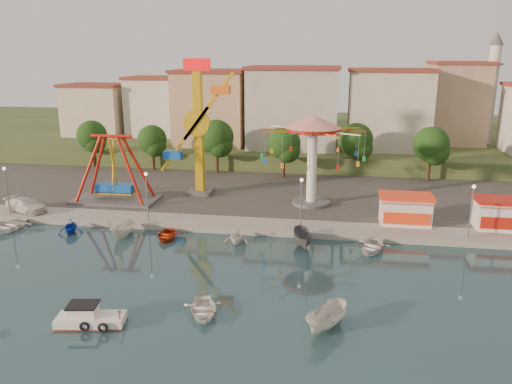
% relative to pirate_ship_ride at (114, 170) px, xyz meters
% --- Properties ---
extents(ground, '(200.00, 200.00, 0.00)m').
position_rel_pirate_ship_ride_xyz_m(ground, '(14.59, -19.56, -4.39)').
color(ground, '#15313A').
rests_on(ground, ground).
extents(quay_deck, '(200.00, 100.00, 0.60)m').
position_rel_pirate_ship_ride_xyz_m(quay_deck, '(14.59, 42.44, -4.09)').
color(quay_deck, '#9E998E').
rests_on(quay_deck, ground).
extents(asphalt_pad, '(90.00, 28.00, 0.01)m').
position_rel_pirate_ship_ride_xyz_m(asphalt_pad, '(14.59, 10.44, -3.79)').
color(asphalt_pad, '#4C4944').
rests_on(asphalt_pad, quay_deck).
extents(hill_terrace, '(200.00, 60.00, 3.00)m').
position_rel_pirate_ship_ride_xyz_m(hill_terrace, '(14.59, 47.44, -2.89)').
color(hill_terrace, '#384C26').
rests_on(hill_terrace, ground).
extents(pirate_ship_ride, '(10.00, 5.00, 8.00)m').
position_rel_pirate_ship_ride_xyz_m(pirate_ship_ride, '(0.00, 0.00, 0.00)').
color(pirate_ship_ride, '#59595E').
rests_on(pirate_ship_ride, quay_deck).
extents(kamikaze_tower, '(6.41, 3.10, 16.50)m').
position_rel_pirate_ship_ride_xyz_m(kamikaze_tower, '(9.48, 4.50, 4.11)').
color(kamikaze_tower, '#59595E').
rests_on(kamikaze_tower, quay_deck).
extents(wave_swinger, '(11.60, 11.60, 10.40)m').
position_rel_pirate_ship_ride_xyz_m(wave_swinger, '(23.14, 2.29, 3.80)').
color(wave_swinger, '#59595E').
rests_on(wave_swinger, quay_deck).
extents(booth_left, '(5.40, 3.78, 3.08)m').
position_rel_pirate_ship_ride_xyz_m(booth_left, '(33.09, -3.07, -2.23)').
color(booth_left, white).
rests_on(booth_left, quay_deck).
extents(booth_mid, '(5.40, 3.78, 3.08)m').
position_rel_pirate_ship_ride_xyz_m(booth_mid, '(42.42, -3.07, -2.23)').
color(booth_mid, white).
rests_on(booth_mid, quay_deck).
extents(lamp_post_0, '(0.14, 0.14, 5.00)m').
position_rel_pirate_ship_ride_xyz_m(lamp_post_0, '(-9.41, -6.56, -1.29)').
color(lamp_post_0, '#59595E').
rests_on(lamp_post_0, quay_deck).
extents(lamp_post_1, '(0.14, 0.14, 5.00)m').
position_rel_pirate_ship_ride_xyz_m(lamp_post_1, '(6.59, -6.56, -1.29)').
color(lamp_post_1, '#59595E').
rests_on(lamp_post_1, quay_deck).
extents(lamp_post_2, '(0.14, 0.14, 5.00)m').
position_rel_pirate_ship_ride_xyz_m(lamp_post_2, '(22.59, -6.56, -1.29)').
color(lamp_post_2, '#59595E').
rests_on(lamp_post_2, quay_deck).
extents(lamp_post_3, '(0.14, 0.14, 5.00)m').
position_rel_pirate_ship_ride_xyz_m(lamp_post_3, '(38.59, -6.56, -1.29)').
color(lamp_post_3, '#59595E').
rests_on(lamp_post_3, quay_deck).
extents(tree_0, '(4.60, 4.60, 7.19)m').
position_rel_pirate_ship_ride_xyz_m(tree_0, '(-11.41, 17.42, 1.08)').
color(tree_0, '#382314').
rests_on(tree_0, quay_deck).
extents(tree_1, '(4.35, 4.35, 6.80)m').
position_rel_pirate_ship_ride_xyz_m(tree_1, '(-1.41, 16.68, 0.81)').
color(tree_1, '#382314').
rests_on(tree_1, quay_deck).
extents(tree_2, '(5.02, 5.02, 7.85)m').
position_rel_pirate_ship_ride_xyz_m(tree_2, '(8.59, 16.25, 1.52)').
color(tree_2, '#382314').
rests_on(tree_2, quay_deck).
extents(tree_3, '(4.68, 4.68, 7.32)m').
position_rel_pirate_ship_ride_xyz_m(tree_3, '(18.59, 14.80, 1.16)').
color(tree_3, '#382314').
rests_on(tree_3, quay_deck).
extents(tree_4, '(4.86, 4.86, 7.60)m').
position_rel_pirate_ship_ride_xyz_m(tree_4, '(28.59, 17.79, 1.35)').
color(tree_4, '#382314').
rests_on(tree_4, quay_deck).
extents(tree_5, '(4.83, 4.83, 7.54)m').
position_rel_pirate_ship_ride_xyz_m(tree_5, '(38.59, 15.98, 1.31)').
color(tree_5, '#382314').
rests_on(tree_5, quay_deck).
extents(building_0, '(9.26, 9.53, 11.87)m').
position_rel_pirate_ship_ride_xyz_m(building_0, '(-18.78, 26.51, 4.54)').
color(building_0, beige).
rests_on(building_0, hill_terrace).
extents(building_1, '(12.33, 9.01, 8.63)m').
position_rel_pirate_ship_ride_xyz_m(building_1, '(-6.74, 31.82, 2.92)').
color(building_1, silver).
rests_on(building_1, hill_terrace).
extents(building_2, '(11.95, 9.28, 11.23)m').
position_rel_pirate_ship_ride_xyz_m(building_2, '(6.40, 32.40, 4.22)').
color(building_2, tan).
rests_on(building_2, hill_terrace).
extents(building_3, '(12.59, 10.50, 9.20)m').
position_rel_pirate_ship_ride_xyz_m(building_3, '(20.19, 29.24, 3.20)').
color(building_3, beige).
rests_on(building_3, hill_terrace).
extents(building_4, '(10.75, 9.23, 9.24)m').
position_rel_pirate_ship_ride_xyz_m(building_4, '(33.66, 32.64, 3.22)').
color(building_4, beige).
rests_on(building_4, hill_terrace).
extents(building_5, '(12.77, 10.96, 11.21)m').
position_rel_pirate_ship_ride_xyz_m(building_5, '(46.95, 30.77, 4.21)').
color(building_5, tan).
rests_on(building_5, hill_terrace).
extents(minaret, '(2.80, 2.80, 18.00)m').
position_rel_pirate_ship_ride_xyz_m(minaret, '(50.59, 34.44, 8.15)').
color(minaret, silver).
rests_on(minaret, hill_terrace).
extents(cabin_motorboat, '(4.73, 2.45, 1.59)m').
position_rel_pirate_ship_ride_xyz_m(cabin_motorboat, '(9.84, -26.14, -3.97)').
color(cabin_motorboat, white).
rests_on(cabin_motorboat, ground).
extents(rowboat_a, '(3.70, 4.43, 0.79)m').
position_rel_pirate_ship_ride_xyz_m(rowboat_a, '(17.04, -23.61, -4.00)').
color(rowboat_a, white).
rests_on(rowboat_a, ground).
extents(skiff, '(3.54, 4.44, 1.63)m').
position_rel_pirate_ship_ride_xyz_m(skiff, '(25.60, -24.26, -3.58)').
color(skiff, silver).
rests_on(skiff, ground).
extents(van, '(5.52, 3.55, 1.49)m').
position_rel_pirate_ship_ride_xyz_m(van, '(-8.10, -5.56, -3.05)').
color(van, silver).
rests_on(van, quay_deck).
extents(moored_boat_0, '(3.09, 4.26, 0.87)m').
position_rel_pirate_ship_ride_xyz_m(moored_boat_0, '(-7.25, -9.76, -3.96)').
color(moored_boat_0, white).
rests_on(moored_boat_0, ground).
extents(moored_boat_1, '(3.07, 3.35, 1.49)m').
position_rel_pirate_ship_ride_xyz_m(moored_boat_1, '(-0.51, -9.76, -3.65)').
color(moored_boat_1, '#1333AA').
rests_on(moored_boat_1, ground).
extents(moored_boat_2, '(2.06, 3.85, 1.41)m').
position_rel_pirate_ship_ride_xyz_m(moored_boat_2, '(5.18, -9.76, -3.69)').
color(moored_boat_2, silver).
rests_on(moored_boat_2, ground).
extents(moored_boat_3, '(2.97, 3.85, 0.74)m').
position_rel_pirate_ship_ride_xyz_m(moored_boat_3, '(9.64, -9.76, -4.03)').
color(moored_boat_3, '#B9350E').
rests_on(moored_boat_3, ground).
extents(moored_boat_4, '(2.45, 2.82, 1.46)m').
position_rel_pirate_ship_ride_xyz_m(moored_boat_4, '(16.68, -9.76, -3.66)').
color(moored_boat_4, white).
rests_on(moored_boat_4, ground).
extents(moored_boat_5, '(2.52, 4.50, 1.64)m').
position_rel_pirate_ship_ride_xyz_m(moored_boat_5, '(23.05, -9.76, -3.57)').
color(moored_boat_5, '#545358').
rests_on(moored_boat_5, ground).
extents(moored_boat_6, '(4.11, 4.92, 0.88)m').
position_rel_pirate_ship_ride_xyz_m(moored_boat_6, '(29.38, -9.76, -3.96)').
color(moored_boat_6, white).
rests_on(moored_boat_6, ground).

